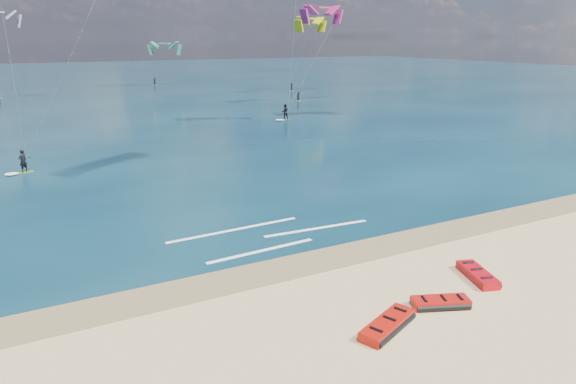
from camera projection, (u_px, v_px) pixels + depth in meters
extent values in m
plane|color=tan|center=(124.00, 132.00, 53.55)|extent=(320.00, 320.00, 0.00)
cube|color=olive|center=(290.00, 266.00, 22.20)|extent=(320.00, 2.40, 0.01)
cube|color=#082231|center=(65.00, 84.00, 107.76)|extent=(320.00, 200.00, 0.04)
cube|color=#AFD218|center=(25.00, 172.00, 37.38)|extent=(1.29, 0.52, 0.06)
imported|color=black|center=(23.00, 161.00, 37.13)|extent=(0.72, 0.68, 1.66)
cylinder|color=black|center=(27.00, 158.00, 36.95)|extent=(0.51, 0.09, 0.04)
cube|color=gold|center=(285.00, 119.00, 61.22)|extent=(1.39, 0.45, 0.06)
imported|color=black|center=(285.00, 112.00, 60.96)|extent=(1.00, 0.88, 1.76)
cylinder|color=black|center=(288.00, 109.00, 60.75)|extent=(0.56, 0.05, 0.04)
cube|color=white|center=(262.00, 251.00, 23.70)|extent=(5.47, 0.54, 0.01)
cube|color=white|center=(234.00, 230.00, 26.27)|extent=(7.18, 0.50, 0.01)
cube|color=white|center=(317.00, 228.00, 26.47)|extent=(5.85, 0.66, 0.01)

